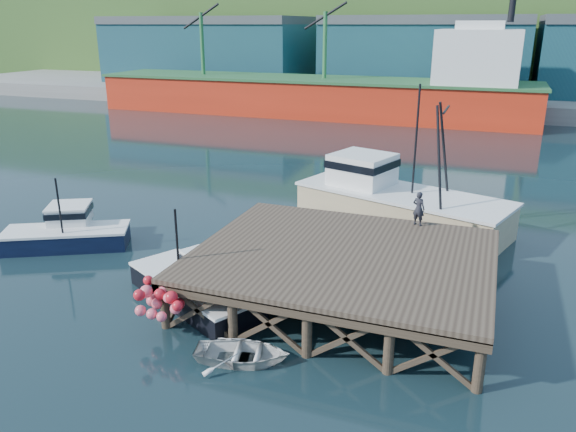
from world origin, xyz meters
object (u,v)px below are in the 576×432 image
at_px(boat_black, 200,282).
at_px(dinghy, 242,353).
at_px(dockworker, 419,209).
at_px(trawler, 397,198).
at_px(boat_navy, 68,231).

xyz_separation_m(boat_black, dinghy, (3.60, -3.63, -0.44)).
relative_size(boat_black, dockworker, 4.43).
xyz_separation_m(boat_black, dockworker, (7.97, 6.57, 2.16)).
xyz_separation_m(trawler, dockworker, (1.88, -5.43, 1.28)).
height_order(boat_navy, trawler, trawler).
bearing_deg(trawler, dinghy, -80.76).
bearing_deg(dockworker, boat_navy, 31.01).
bearing_deg(trawler, dockworker, -52.66).
xyz_separation_m(boat_navy, boat_black, (9.50, -2.99, -0.01)).
distance_m(trawler, dinghy, 15.88).
bearing_deg(dockworker, trawler, -51.51).
xyz_separation_m(boat_navy, dinghy, (13.11, -6.62, -0.44)).
height_order(boat_black, dockworker, boat_black).
relative_size(boat_navy, dockworker, 4.03).
bearing_deg(dinghy, trawler, -22.89).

